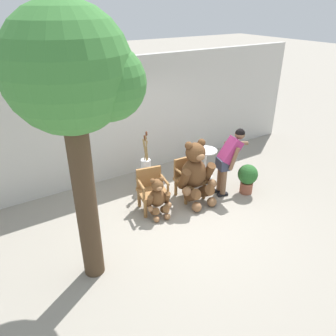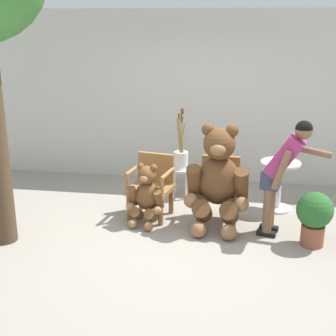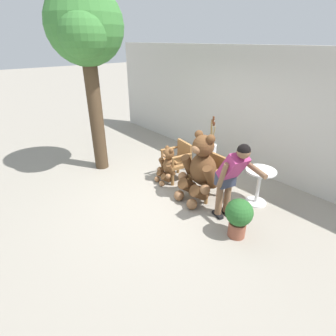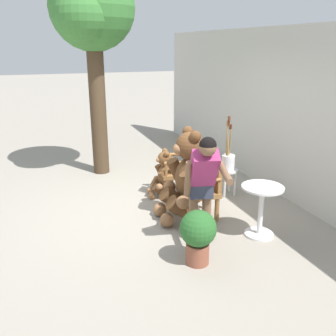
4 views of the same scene
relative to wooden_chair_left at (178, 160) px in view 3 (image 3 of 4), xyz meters
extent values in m
plane|color=gray|center=(0.45, -0.69, -0.46)|extent=(60.00, 60.00, 0.00)
cube|color=beige|center=(0.45, 1.71, 0.94)|extent=(10.00, 0.16, 2.80)
cube|color=olive|center=(-0.01, -0.06, -0.06)|extent=(0.65, 0.62, 0.07)
cylinder|color=olive|center=(-0.28, -0.22, -0.28)|extent=(0.07, 0.07, 0.37)
cylinder|color=olive|center=(0.17, -0.31, -0.28)|extent=(0.07, 0.07, 0.37)
cylinder|color=olive|center=(-0.20, 0.19, -0.28)|extent=(0.07, 0.07, 0.37)
cylinder|color=olive|center=(0.25, 0.10, -0.28)|extent=(0.07, 0.07, 0.37)
cube|color=olive|center=(0.03, 0.16, 0.19)|extent=(0.52, 0.16, 0.42)
cylinder|color=olive|center=(-0.26, -0.01, 0.20)|extent=(0.15, 0.48, 0.06)
cylinder|color=olive|center=(-0.30, -0.22, 0.09)|extent=(0.05, 0.05, 0.22)
cylinder|color=olive|center=(0.23, -0.11, 0.20)|extent=(0.15, 0.48, 0.06)
cylinder|color=olive|center=(0.19, -0.31, 0.09)|extent=(0.05, 0.05, 0.22)
cube|color=olive|center=(0.92, -0.06, -0.06)|extent=(0.59, 0.55, 0.07)
cylinder|color=olive|center=(0.68, -0.26, -0.28)|extent=(0.07, 0.07, 0.37)
cylinder|color=olive|center=(1.14, -0.28, -0.28)|extent=(0.07, 0.07, 0.37)
cylinder|color=olive|center=(0.70, 0.16, -0.28)|extent=(0.07, 0.07, 0.37)
cylinder|color=olive|center=(1.16, 0.14, -0.28)|extent=(0.07, 0.07, 0.37)
cube|color=olive|center=(0.93, 0.17, 0.19)|extent=(0.52, 0.09, 0.42)
cylinder|color=olive|center=(0.67, -0.05, 0.20)|extent=(0.08, 0.48, 0.06)
cylinder|color=olive|center=(0.66, -0.26, 0.09)|extent=(0.05, 0.05, 0.22)
cylinder|color=olive|center=(1.17, -0.07, 0.20)|extent=(0.08, 0.48, 0.06)
cylinder|color=olive|center=(1.16, -0.28, 0.09)|extent=(0.05, 0.05, 0.22)
ellipsoid|color=brown|center=(0.92, -0.18, 0.17)|extent=(0.59, 0.51, 0.65)
sphere|color=brown|center=(0.92, -0.21, 0.67)|extent=(0.41, 0.41, 0.41)
ellipsoid|color=#8C603D|center=(0.91, -0.39, 0.63)|extent=(0.20, 0.16, 0.15)
sphere|color=black|center=(0.91, -0.39, 0.65)|extent=(0.06, 0.06, 0.06)
sphere|color=brown|center=(0.77, -0.18, 0.84)|extent=(0.16, 0.16, 0.16)
sphere|color=brown|center=(1.07, -0.20, 0.84)|extent=(0.16, 0.16, 0.16)
cylinder|color=brown|center=(0.61, -0.27, 0.17)|extent=(0.20, 0.37, 0.49)
sphere|color=#8C603D|center=(0.59, -0.40, -0.05)|extent=(0.19, 0.19, 0.19)
cylinder|color=brown|center=(1.22, -0.30, 0.17)|extent=(0.20, 0.37, 0.49)
sphere|color=#8C603D|center=(1.23, -0.44, -0.05)|extent=(0.19, 0.19, 0.19)
cylinder|color=brown|center=(0.73, -0.41, -0.19)|extent=(0.26, 0.41, 0.38)
sphere|color=#8C603D|center=(0.71, -0.60, -0.36)|extent=(0.21, 0.21, 0.21)
cylinder|color=brown|center=(1.08, -0.43, -0.19)|extent=(0.26, 0.41, 0.38)
sphere|color=#8C603D|center=(1.09, -0.62, -0.36)|extent=(0.21, 0.21, 0.21)
ellipsoid|color=brown|center=(-0.01, -0.24, -0.08)|extent=(0.39, 0.35, 0.39)
sphere|color=brown|center=(-0.02, -0.26, 0.22)|extent=(0.25, 0.25, 0.25)
ellipsoid|color=#A47148|center=(-0.04, -0.36, 0.20)|extent=(0.13, 0.11, 0.09)
sphere|color=black|center=(-0.04, -0.36, 0.20)|extent=(0.04, 0.04, 0.04)
sphere|color=brown|center=(-0.10, -0.23, 0.32)|extent=(0.10, 0.10, 0.10)
sphere|color=brown|center=(0.08, -0.26, 0.32)|extent=(0.10, 0.10, 0.10)
cylinder|color=brown|center=(-0.20, -0.27, -0.08)|extent=(0.15, 0.23, 0.29)
sphere|color=#A47148|center=(-0.23, -0.35, -0.21)|extent=(0.12, 0.12, 0.12)
cylinder|color=brown|center=(0.15, -0.34, -0.08)|extent=(0.15, 0.23, 0.29)
sphere|color=#A47148|center=(0.15, -0.42, -0.21)|extent=(0.12, 0.12, 0.12)
cylinder|color=brown|center=(-0.14, -0.36, -0.30)|extent=(0.19, 0.26, 0.23)
sphere|color=#A47148|center=(-0.17, -0.47, -0.40)|extent=(0.12, 0.12, 0.12)
cylinder|color=brown|center=(0.06, -0.40, -0.30)|extent=(0.19, 0.26, 0.23)
sphere|color=#A47148|center=(0.05, -0.52, -0.40)|extent=(0.12, 0.12, 0.12)
cube|color=black|center=(1.56, -0.43, -0.43)|extent=(0.25, 0.14, 0.06)
cylinder|color=brown|center=(1.56, -0.43, 0.01)|extent=(0.12, 0.12, 0.82)
cube|color=black|center=(1.60, -0.25, -0.43)|extent=(0.25, 0.14, 0.06)
cylinder|color=brown|center=(1.60, -0.25, 0.01)|extent=(0.12, 0.12, 0.82)
cube|color=#33384C|center=(1.58, -0.34, 0.29)|extent=(0.28, 0.34, 0.24)
cube|color=#9E2D66|center=(1.72, -0.37, 0.59)|extent=(0.52, 0.42, 0.56)
sphere|color=brown|center=(1.91, -0.42, 0.92)|extent=(0.21, 0.21, 0.21)
sphere|color=black|center=(1.91, -0.42, 0.94)|extent=(0.21, 0.21, 0.21)
cylinder|color=brown|center=(2.01, -0.25, 0.64)|extent=(0.57, 0.21, 0.16)
cylinder|color=brown|center=(1.68, -0.56, 0.47)|extent=(0.23, 0.13, 0.50)
cylinder|color=silver|center=(0.30, 0.78, -0.02)|extent=(0.34, 0.34, 0.03)
cylinder|color=silver|center=(0.40, 0.87, -0.25)|extent=(0.04, 0.04, 0.43)
cylinder|color=silver|center=(0.20, 0.87, -0.25)|extent=(0.04, 0.04, 0.43)
cylinder|color=silver|center=(0.40, 0.68, -0.25)|extent=(0.04, 0.04, 0.43)
cylinder|color=silver|center=(0.20, 0.68, -0.25)|extent=(0.04, 0.04, 0.43)
cylinder|color=white|center=(0.30, 0.78, 0.13)|extent=(0.22, 0.22, 0.26)
cylinder|color=#997A47|center=(0.28, 0.74, 0.42)|extent=(0.10, 0.07, 0.69)
cylinder|color=#592D19|center=(0.28, 0.74, 0.81)|extent=(0.05, 0.05, 0.09)
cylinder|color=#997A47|center=(0.32, 0.74, 0.46)|extent=(0.09, 0.06, 0.77)
cylinder|color=#592D19|center=(0.32, 0.74, 0.89)|extent=(0.05, 0.05, 0.09)
cylinder|color=#997A47|center=(0.30, 0.79, 0.39)|extent=(0.12, 0.05, 0.63)
cylinder|color=#592D19|center=(0.30, 0.79, 0.75)|extent=(0.06, 0.05, 0.09)
cylinder|color=#997A47|center=(0.30, 0.74, 0.42)|extent=(0.11, 0.02, 0.68)
cylinder|color=#592D19|center=(0.30, 0.74, 0.80)|extent=(0.05, 0.04, 0.08)
cylinder|color=white|center=(1.76, 0.49, 0.24)|extent=(0.56, 0.56, 0.03)
cylinder|color=white|center=(1.76, 0.49, -0.12)|extent=(0.07, 0.07, 0.69)
cylinder|color=white|center=(1.76, 0.49, -0.45)|extent=(0.40, 0.40, 0.03)
cylinder|color=#473523|center=(-1.67, -1.06, 0.90)|extent=(0.32, 0.32, 2.72)
sphere|color=#3D7F38|center=(-1.67, -1.06, 2.68)|extent=(1.56, 1.56, 1.56)
sphere|color=#3D7F38|center=(-1.28, -1.29, 2.53)|extent=(0.94, 0.94, 0.94)
cylinder|color=brown|center=(2.10, -0.60, -0.33)|extent=(0.28, 0.28, 0.26)
sphere|color=#286028|center=(2.10, -0.60, 0.00)|extent=(0.44, 0.44, 0.44)
camera|label=1|loc=(-2.79, -5.00, 3.40)|focal=35.00mm
camera|label=2|loc=(1.16, -5.97, 2.17)|focal=50.00mm
camera|label=3|loc=(3.95, -3.63, 2.44)|focal=28.00mm
camera|label=4|loc=(5.67, -2.28, 2.05)|focal=40.00mm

